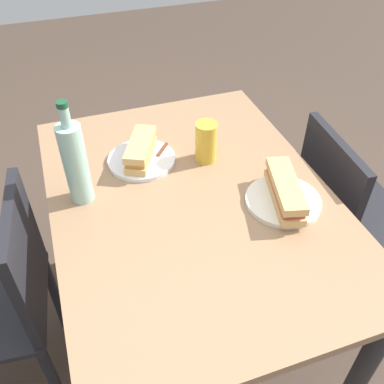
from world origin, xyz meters
TOP-DOWN VIEW (x-y plane):
  - ground_plane at (0.00, 0.00)m, footprint 8.00×8.00m
  - dining_table at (0.00, 0.00)m, footprint 1.15×0.84m
  - chair_far at (-0.01, 0.62)m, footprint 0.43×0.43m
  - chair_near at (-0.04, -0.62)m, footprint 0.44×0.44m
  - plate_near at (-0.22, -0.10)m, footprint 0.23×0.23m
  - baguette_sandwich_near at (-0.22, -0.10)m, footprint 0.21×0.15m
  - knife_near at (-0.21, -0.05)m, footprint 0.15×0.12m
  - plate_far at (0.11, 0.25)m, footprint 0.23×0.23m
  - baguette_sandwich_far at (0.11, 0.25)m, footprint 0.25×0.13m
  - knife_far at (0.12, 0.30)m, footprint 0.17×0.07m
  - water_bottle at (-0.11, -0.32)m, footprint 0.07×0.07m
  - beer_glass at (-0.17, 0.11)m, footprint 0.07×0.07m

SIDE VIEW (x-z plane):
  - ground_plane at x=0.00m, z-range 0.00..0.00m
  - chair_far at x=-0.01m, z-range 0.06..0.90m
  - chair_near at x=-0.04m, z-range 0.06..0.90m
  - dining_table at x=0.00m, z-range 0.26..1.03m
  - plate_near at x=-0.22m, z-range 0.76..0.78m
  - plate_far at x=0.11m, z-range 0.76..0.78m
  - knife_near at x=-0.21m, z-range 0.78..0.78m
  - knife_far at x=0.12m, z-range 0.78..0.78m
  - baguette_sandwich_near at x=-0.22m, z-range 0.78..0.85m
  - baguette_sandwich_far at x=0.11m, z-range 0.78..0.85m
  - beer_glass at x=-0.17m, z-range 0.76..0.90m
  - water_bottle at x=-0.11m, z-range 0.73..1.06m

